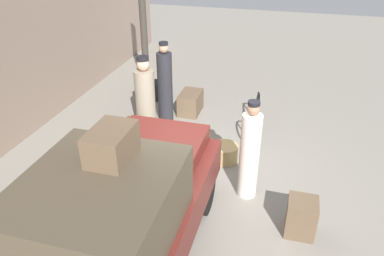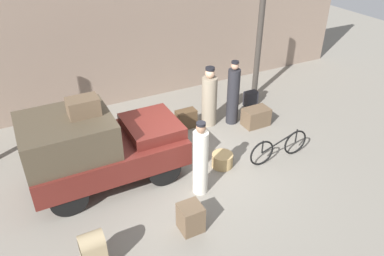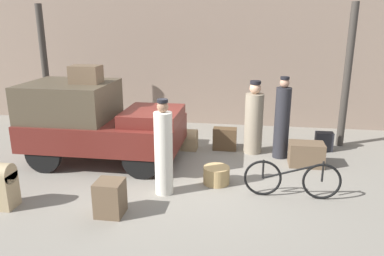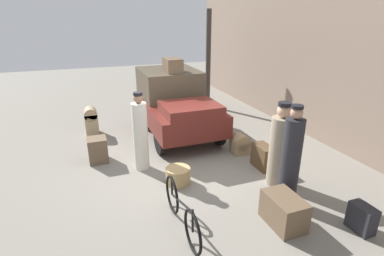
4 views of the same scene
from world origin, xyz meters
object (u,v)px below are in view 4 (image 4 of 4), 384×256
at_px(suitcase_black_upright, 362,218).
at_px(trunk_large_brown, 284,211).
at_px(trunk_barrel_dark, 240,144).
at_px(porter_carrying_trunk, 140,135).
at_px(trunk_on_truck_roof, 173,65).
at_px(truck, 175,101).
at_px(trunk_wicker_pale, 263,157).
at_px(trunk_umber_medium, 98,150).
at_px(suitcase_small_leather, 91,120).
at_px(bicycle, 181,211).
at_px(wicker_basket, 178,176).
at_px(porter_standing_middle, 280,148).
at_px(conductor_in_dark_uniform, 291,160).

relative_size(suitcase_black_upright, trunk_large_brown, 0.63).
xyz_separation_m(suitcase_black_upright, trunk_barrel_dark, (-3.24, -0.40, 0.01)).
xyz_separation_m(porter_carrying_trunk, suitcase_black_upright, (3.32, 2.86, -0.59)).
relative_size(porter_carrying_trunk, trunk_on_truck_roof, 2.81).
relative_size(truck, trunk_barrel_dark, 6.65).
height_order(trunk_wicker_pale, trunk_umber_medium, trunk_umber_medium).
bearing_deg(suitcase_black_upright, suitcase_small_leather, -147.21).
bearing_deg(trunk_on_truck_roof, bicycle, -15.63).
bearing_deg(wicker_basket, suitcase_black_upright, 43.65).
relative_size(porter_carrying_trunk, suitcase_small_leather, 2.21).
bearing_deg(trunk_large_brown, porter_carrying_trunk, -147.08).
height_order(wicker_basket, porter_carrying_trunk, porter_carrying_trunk).
distance_m(suitcase_black_upright, trunk_on_truck_roof, 5.76).
bearing_deg(suitcase_small_leather, trunk_umber_medium, 1.10).
xyz_separation_m(porter_standing_middle, suitcase_small_leather, (-4.18, -3.41, -0.36)).
bearing_deg(conductor_in_dark_uniform, trunk_on_truck_roof, -168.34).
distance_m(wicker_basket, porter_standing_middle, 2.12).
bearing_deg(wicker_basket, porter_carrying_trunk, -148.37).
bearing_deg(porter_carrying_trunk, trunk_wicker_pale, 70.09).
bearing_deg(porter_standing_middle, trunk_large_brown, -30.89).
bearing_deg(bicycle, truck, 163.91).
xyz_separation_m(porter_standing_middle, trunk_large_brown, (1.15, -0.69, -0.52)).
bearing_deg(trunk_barrel_dark, trunk_large_brown, -14.06).
relative_size(wicker_basket, suitcase_small_leather, 0.64).
height_order(suitcase_black_upright, suitcase_small_leather, suitcase_small_leather).
height_order(truck, suitcase_small_leather, truck).
height_order(wicker_basket, trunk_large_brown, trunk_large_brown).
bearing_deg(trunk_barrel_dark, porter_standing_middle, 0.53).
relative_size(truck, trunk_umber_medium, 5.75).
bearing_deg(wicker_basket, trunk_umber_medium, -137.56).
bearing_deg(trunk_on_truck_roof, porter_carrying_trunk, -34.65).
relative_size(bicycle, conductor_in_dark_uniform, 0.91).
height_order(wicker_basket, trunk_on_truck_roof, trunk_on_truck_roof).
relative_size(trunk_barrel_dark, trunk_on_truck_roof, 0.81).
height_order(trunk_barrel_dark, trunk_umber_medium, trunk_umber_medium).
bearing_deg(trunk_wicker_pale, trunk_barrel_dark, -172.36).
bearing_deg(trunk_barrel_dark, conductor_in_dark_uniform, -5.80).
relative_size(bicycle, porter_carrying_trunk, 0.96).
relative_size(wicker_basket, trunk_large_brown, 0.70).
bearing_deg(truck, porter_standing_middle, 17.70).
bearing_deg(wicker_basket, porter_standing_middle, 69.87).
relative_size(suitcase_black_upright, trunk_wicker_pale, 0.81).
relative_size(truck, trunk_large_brown, 4.60).
xyz_separation_m(wicker_basket, trunk_on_truck_roof, (-2.88, 0.81, 1.78)).
bearing_deg(porter_standing_middle, truck, -162.30).
relative_size(suitcase_black_upright, suitcase_small_leather, 0.57).
bearing_deg(bicycle, suitcase_small_leather, -167.09).
relative_size(conductor_in_dark_uniform, trunk_umber_medium, 3.19).
bearing_deg(porter_carrying_trunk, trunk_on_truck_roof, 145.35).
xyz_separation_m(porter_carrying_trunk, trunk_umber_medium, (-0.69, -0.90, -0.52)).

